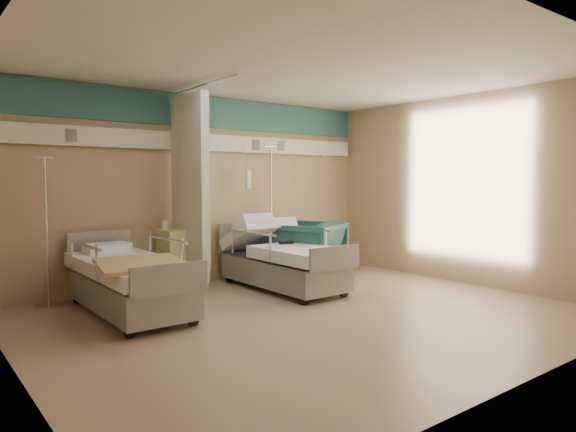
{
  "coord_description": "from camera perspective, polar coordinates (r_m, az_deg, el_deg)",
  "views": [
    {
      "loc": [
        -3.72,
        -4.41,
        1.54
      ],
      "look_at": [
        0.15,
        0.6,
        1.09
      ],
      "focal_mm": 32.0,
      "sensor_mm": 36.0,
      "label": 1
    }
  ],
  "objects": [
    {
      "name": "iv_stand_right",
      "position": [
        8.32,
        -1.9,
        -3.66
      ],
      "size": [
        0.37,
        0.37,
        2.09
      ],
      "rotation": [
        0.0,
        0.0,
        0.0
      ],
      "color": "silver",
      "rests_on": "ground"
    },
    {
      "name": "iv_stand_left",
      "position": [
        6.89,
        -25.1,
        -6.1
      ],
      "size": [
        0.33,
        0.33,
        1.82
      ],
      "rotation": [
        0.0,
        0.0,
        -0.14
      ],
      "color": "silver",
      "rests_on": "ground"
    },
    {
      "name": "white_cup",
      "position": [
        7.34,
        -13.47,
        -0.99
      ],
      "size": [
        0.1,
        0.1,
        0.12
      ],
      "primitive_type": "cylinder",
      "rotation": [
        0.0,
        0.0,
        -0.15
      ],
      "color": "white",
      "rests_on": "bedside_cabinet"
    },
    {
      "name": "call_remote",
      "position": [
        7.3,
        -0.2,
        -2.96
      ],
      "size": [
        0.21,
        0.15,
        0.04
      ],
      "primitive_type": "cube",
      "rotation": [
        0.0,
        0.0,
        -0.33
      ],
      "color": "black",
      "rests_on": "bed_right"
    },
    {
      "name": "ground",
      "position": [
        5.97,
        2.43,
        -10.92
      ],
      "size": [
        6.0,
        5.0,
        0.0
      ],
      "primitive_type": "cube",
      "color": "gray",
      "rests_on": "ground"
    },
    {
      "name": "room_walls",
      "position": [
        5.95,
        0.67,
        7.13
      ],
      "size": [
        6.04,
        5.04,
        2.82
      ],
      "color": "tan",
      "rests_on": "ground"
    },
    {
      "name": "bed_right",
      "position": [
        7.26,
        -0.57,
        -5.69
      ],
      "size": [
        1.0,
        2.16,
        0.63
      ],
      "primitive_type": null,
      "color": "white",
      "rests_on": "ground"
    },
    {
      "name": "waffle_blanket",
      "position": [
        7.78,
        2.05,
        -0.32
      ],
      "size": [
        0.76,
        0.72,
        0.07
      ],
      "primitive_type": "cube",
      "rotation": [
        0.0,
        0.0,
        3.5
      ],
      "color": "white",
      "rests_on": "visitor_armchair"
    },
    {
      "name": "toiletry_bag",
      "position": [
        7.38,
        -11.01,
        -0.94
      ],
      "size": [
        0.24,
        0.17,
        0.12
      ],
      "primitive_type": "cube",
      "rotation": [
        0.0,
        0.0,
        -0.13
      ],
      "color": "black",
      "rests_on": "bedside_cabinet"
    },
    {
      "name": "bedside_cabinet",
      "position": [
        7.41,
        -11.97,
        -4.71
      ],
      "size": [
        0.5,
        0.48,
        0.85
      ],
      "primitive_type": "cube",
      "color": "#DDDA8A",
      "rests_on": "ground"
    },
    {
      "name": "bed_left",
      "position": [
        6.21,
        -17.12,
        -7.53
      ],
      "size": [
        1.0,
        2.16,
        0.63
      ],
      "primitive_type": null,
      "color": "white",
      "rests_on": "ground"
    },
    {
      "name": "tan_blanket",
      "position": [
        5.71,
        -16.04,
        -5.11
      ],
      "size": [
        1.06,
        1.24,
        0.04
      ],
      "primitive_type": "cube",
      "rotation": [
        0.0,
        0.0,
        -0.19
      ],
      "color": "tan",
      "rests_on": "bed_left"
    },
    {
      "name": "visitor_armchair",
      "position": [
        7.84,
        2.06,
        -3.9
      ],
      "size": [
        1.31,
        1.32,
        0.92
      ],
      "primitive_type": "imported",
      "rotation": [
        0.0,
        0.0,
        3.57
      ],
      "color": "#1F4D4D",
      "rests_on": "ground"
    }
  ]
}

